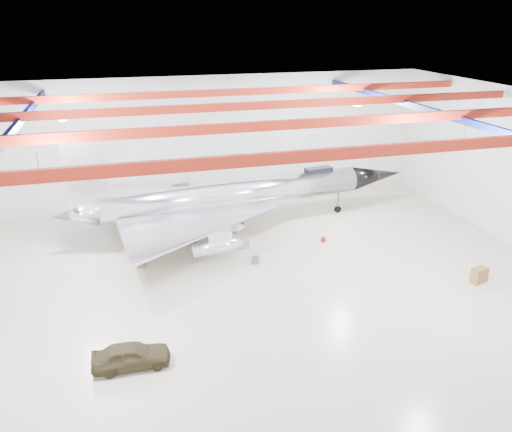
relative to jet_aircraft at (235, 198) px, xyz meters
name	(u,v)px	position (x,y,z in m)	size (l,w,h in m)	color
floor	(244,280)	(-1.37, -8.22, -2.56)	(40.00, 40.00, 0.00)	#C0B899
wall_back	(201,141)	(-1.37, 6.78, 2.94)	(40.00, 40.00, 0.00)	silver
ceiling	(242,105)	(-1.37, -8.22, 8.44)	(40.00, 40.00, 0.00)	#0A0F38
ceiling_structure	(243,117)	(-1.37, -8.22, 7.77)	(39.50, 29.50, 1.08)	maroon
jet_aircraft	(235,198)	(0.00, 0.00, 0.00)	(28.57, 17.93, 7.79)	silver
jeep	(131,355)	(-8.61, -14.92, -1.93)	(1.48, 3.67, 1.25)	#372F1B
desk	(479,275)	(12.73, -12.44, -2.06)	(1.09, 0.55, 1.00)	brown
crate_ply	(142,264)	(-7.52, -4.71, -2.36)	(0.55, 0.44, 0.39)	olive
toolbox_red	(188,240)	(-3.99, -1.64, -2.41)	(0.42, 0.34, 0.29)	maroon
engine_drum	(255,260)	(-0.07, -6.17, -2.33)	(0.50, 0.50, 0.45)	#59595B
crate_small	(150,243)	(-6.74, -1.34, -2.43)	(0.36, 0.29, 0.25)	#59595B
tool_chest	(323,240)	(5.69, -4.22, -2.39)	(0.37, 0.37, 0.33)	maroon
oil_barrel	(250,241)	(0.36, -3.12, -2.37)	(0.52, 0.42, 0.36)	olive
spares_box	(242,224)	(0.56, 0.24, -2.36)	(0.44, 0.44, 0.40)	#59595B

